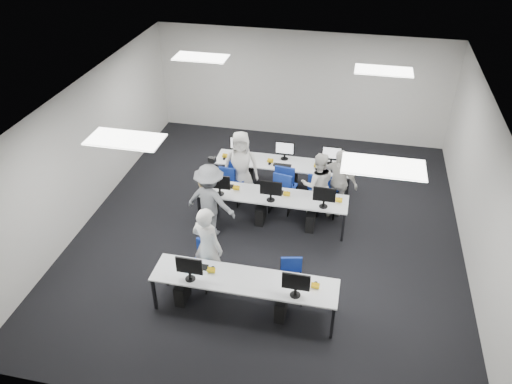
% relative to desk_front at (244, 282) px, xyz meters
% --- Properties ---
extents(room, '(9.00, 9.02, 3.00)m').
position_rel_desk_front_xyz_m(room, '(0.00, 2.40, 0.82)').
color(room, black).
rests_on(room, ground).
extents(ceiling_panels, '(5.20, 4.60, 0.02)m').
position_rel_desk_front_xyz_m(ceiling_panels, '(0.00, 2.40, 2.30)').
color(ceiling_panels, white).
rests_on(ceiling_panels, room).
extents(desk_front, '(3.20, 0.70, 0.73)m').
position_rel_desk_front_xyz_m(desk_front, '(0.00, 0.00, 0.00)').
color(desk_front, silver).
rests_on(desk_front, ground).
extents(desk_mid, '(3.20, 0.70, 0.73)m').
position_rel_desk_front_xyz_m(desk_mid, '(0.00, 2.60, 0.00)').
color(desk_mid, silver).
rests_on(desk_mid, ground).
extents(desk_back, '(3.20, 0.70, 0.73)m').
position_rel_desk_front_xyz_m(desk_back, '(0.00, 4.00, 0.00)').
color(desk_back, silver).
rests_on(desk_back, ground).
extents(equipment_front, '(2.51, 0.41, 1.19)m').
position_rel_desk_front_xyz_m(equipment_front, '(-0.19, -0.02, -0.32)').
color(equipment_front, '#0C57A1').
rests_on(equipment_front, desk_front).
extents(equipment_mid, '(2.91, 0.41, 1.19)m').
position_rel_desk_front_xyz_m(equipment_mid, '(-0.19, 2.58, -0.32)').
color(equipment_mid, white).
rests_on(equipment_mid, desk_mid).
extents(equipment_back, '(2.91, 0.41, 1.19)m').
position_rel_desk_front_xyz_m(equipment_back, '(0.19, 4.02, -0.32)').
color(equipment_back, white).
rests_on(equipment_back, desk_back).
extents(chair_0, '(0.54, 0.56, 0.88)m').
position_rel_desk_front_xyz_m(chair_0, '(-0.92, 0.50, -0.40)').
color(chair_0, navy).
rests_on(chair_0, ground).
extents(chair_1, '(0.48, 0.51, 0.81)m').
position_rel_desk_front_xyz_m(chair_1, '(0.75, 0.46, -0.42)').
color(chair_1, navy).
rests_on(chair_1, ground).
extents(chair_2, '(0.53, 0.57, 0.94)m').
position_rel_desk_front_xyz_m(chair_2, '(-1.05, 3.28, -0.38)').
color(chair_2, navy).
rests_on(chair_2, ground).
extents(chair_3, '(0.53, 0.56, 0.98)m').
position_rel_desk_front_xyz_m(chair_3, '(0.11, 3.19, -0.37)').
color(chair_3, navy).
rests_on(chair_3, ground).
extents(chair_4, '(0.44, 0.48, 0.83)m').
position_rel_desk_front_xyz_m(chair_4, '(1.15, 3.23, -0.42)').
color(chair_4, navy).
rests_on(chair_4, ground).
extents(chair_5, '(0.44, 0.48, 0.85)m').
position_rel_desk_front_xyz_m(chair_5, '(-1.17, 3.49, -0.41)').
color(chair_5, navy).
rests_on(chair_5, ground).
extents(chair_6, '(0.53, 0.57, 0.93)m').
position_rel_desk_front_xyz_m(chair_6, '(0.16, 3.35, -0.39)').
color(chair_6, navy).
rests_on(chair_6, ground).
extents(chair_7, '(0.53, 0.56, 0.91)m').
position_rel_desk_front_xyz_m(chair_7, '(0.92, 3.47, -0.39)').
color(chair_7, navy).
rests_on(chair_7, ground).
extents(handbag, '(0.36, 0.25, 0.28)m').
position_rel_desk_front_xyz_m(handbag, '(-1.45, 2.54, 0.19)').
color(handbag, '#A38A54').
rests_on(handbag, desk_mid).
extents(student_0, '(0.73, 0.60, 1.72)m').
position_rel_desk_front_xyz_m(student_0, '(-0.80, 0.53, 0.18)').
color(student_0, silver).
rests_on(student_0, ground).
extents(student_1, '(0.84, 0.71, 1.52)m').
position_rel_desk_front_xyz_m(student_1, '(0.90, 3.19, 0.08)').
color(student_1, silver).
rests_on(student_1, ground).
extents(student_2, '(0.88, 0.63, 1.67)m').
position_rel_desk_front_xyz_m(student_2, '(-0.90, 3.51, 0.15)').
color(student_2, silver).
rests_on(student_2, ground).
extents(student_3, '(0.99, 0.72, 1.56)m').
position_rel_desk_front_xyz_m(student_3, '(1.33, 3.37, 0.10)').
color(student_3, silver).
rests_on(student_3, ground).
extents(photographer, '(1.18, 0.82, 1.66)m').
position_rel_desk_front_xyz_m(photographer, '(-1.18, 1.98, 0.15)').
color(photographer, slate).
rests_on(photographer, ground).
extents(dslr_camera, '(0.17, 0.20, 0.10)m').
position_rel_desk_front_xyz_m(dslr_camera, '(-1.15, 2.16, 1.04)').
color(dslr_camera, black).
rests_on(dslr_camera, photographer).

